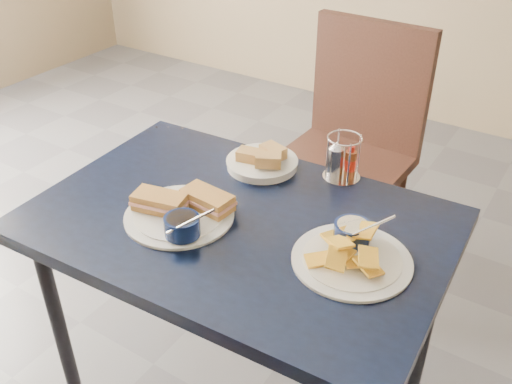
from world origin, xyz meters
The scene contains 6 objects.
dining_table centered at (-0.02, 0.05, 0.67)m, with size 1.12×0.78×0.75m.
chair_far centered at (-0.10, 0.95, 0.58)m, with size 0.49×0.47×1.01m.
sandwich_plate centered at (-0.15, -0.03, 0.77)m, with size 0.31×0.29×0.12m.
plantain_plate centered at (0.29, 0.06, 0.77)m, with size 0.29×0.29×0.12m.
bread_basket centered at (-0.11, 0.30, 0.77)m, with size 0.21×0.21×0.07m.
condiment_caddy centered at (0.11, 0.38, 0.81)m, with size 0.11×0.11×0.14m.
Camera 1 is at (0.68, -0.96, 1.62)m, focal length 40.00 mm.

